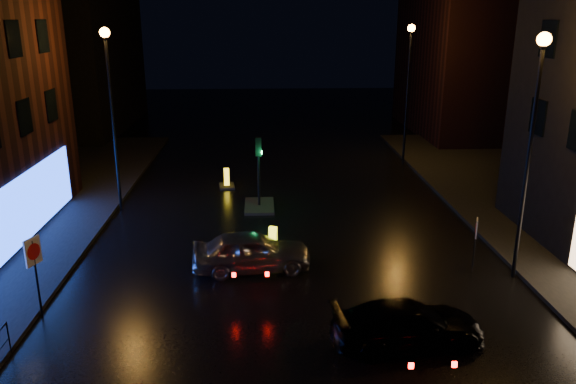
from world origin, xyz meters
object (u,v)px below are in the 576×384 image
traffic_signal (259,197)px  road_sign_left (34,258)px  bollard_far (227,183)px  silver_hatchback (252,251)px  dark_sedan (408,324)px  bollard_near (273,247)px  road_sign_right (476,233)px

traffic_signal → road_sign_left: (-6.70, -9.99, 1.44)m
bollard_far → road_sign_left: bearing=-116.9°
silver_hatchback → bollard_far: bearing=3.1°
dark_sedan → traffic_signal: bearing=12.7°
silver_hatchback → bollard_near: 1.73m
dark_sedan → road_sign_left: bearing=72.9°
dark_sedan → bollard_near: (-3.62, 6.54, -0.39)m
bollard_near → road_sign_right: road_sign_right is taller
traffic_signal → silver_hatchback: size_ratio=0.81×
bollard_far → silver_hatchback: bearing=-88.6°
traffic_signal → road_sign_right: 10.81m
bollard_near → bollard_far: bollard_near is taller
dark_sedan → road_sign_right: road_sign_right is taller
silver_hatchback → road_sign_right: bearing=-99.0°
road_sign_left → road_sign_right: (14.39, 2.47, -0.44)m
dark_sedan → bollard_near: dark_sedan is taller
dark_sedan → road_sign_left: (-10.85, 2.07, 1.32)m
road_sign_left → silver_hatchback: bearing=45.9°
silver_hatchback → road_sign_right: size_ratio=2.12×
traffic_signal → bollard_near: 5.55m
dark_sedan → bollard_near: size_ratio=2.95×
silver_hatchback → dark_sedan: 6.74m
bollard_near → road_sign_left: bearing=-127.6°
bollard_far → road_sign_left: road_sign_left is taller
traffic_signal → bollard_far: 3.90m
silver_hatchback → bollard_near: silver_hatchback is taller
silver_hatchback → traffic_signal: bearing=-7.2°
road_sign_left → traffic_signal: bearing=76.9°
traffic_signal → road_sign_right: bearing=-44.3°
bollard_far → road_sign_right: road_sign_right is taller
bollard_far → dark_sedan: bearing=-75.9°
road_sign_right → bollard_near: bearing=4.9°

